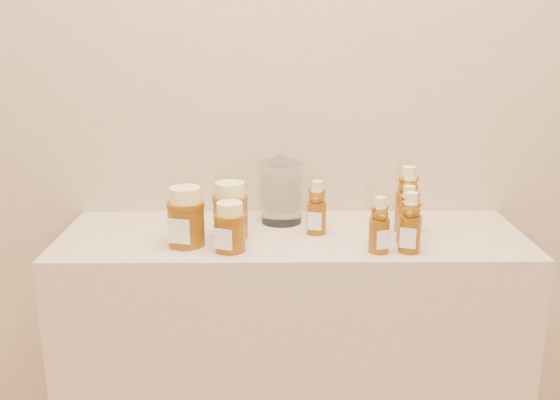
{
  "coord_description": "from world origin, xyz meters",
  "views": [
    {
      "loc": [
        -0.05,
        0.02,
        1.43
      ],
      "look_at": [
        -0.03,
        1.52,
        1.0
      ],
      "focal_mm": 40.0,
      "sensor_mm": 36.0,
      "label": 1
    }
  ],
  "objects_px": {
    "display_table": "(291,386)",
    "honey_jar_left": "(186,217)",
    "glass_canister": "(282,190)",
    "bear_bottle_back_left": "(317,204)",
    "bear_bottle_front_left": "(379,221)"
  },
  "relations": [
    {
      "from": "display_table",
      "to": "honey_jar_left",
      "type": "height_order",
      "value": "honey_jar_left"
    },
    {
      "from": "glass_canister",
      "to": "bear_bottle_back_left",
      "type": "bearing_deg",
      "value": -46.71
    },
    {
      "from": "display_table",
      "to": "glass_canister",
      "type": "bearing_deg",
      "value": 104.84
    },
    {
      "from": "bear_bottle_back_left",
      "to": "bear_bottle_front_left",
      "type": "height_order",
      "value": "bear_bottle_back_left"
    },
    {
      "from": "bear_bottle_back_left",
      "to": "honey_jar_left",
      "type": "height_order",
      "value": "bear_bottle_back_left"
    },
    {
      "from": "display_table",
      "to": "glass_canister",
      "type": "distance_m",
      "value": 0.55
    },
    {
      "from": "bear_bottle_front_left",
      "to": "glass_canister",
      "type": "bearing_deg",
      "value": 117.12
    },
    {
      "from": "bear_bottle_front_left",
      "to": "glass_canister",
      "type": "height_order",
      "value": "glass_canister"
    },
    {
      "from": "bear_bottle_front_left",
      "to": "bear_bottle_back_left",
      "type": "bearing_deg",
      "value": 117.77
    },
    {
      "from": "display_table",
      "to": "bear_bottle_back_left",
      "type": "bearing_deg",
      "value": 4.97
    },
    {
      "from": "bear_bottle_front_left",
      "to": "honey_jar_left",
      "type": "distance_m",
      "value": 0.47
    },
    {
      "from": "display_table",
      "to": "bear_bottle_back_left",
      "type": "xyz_separation_m",
      "value": [
        0.06,
        0.01,
        0.53
      ]
    },
    {
      "from": "display_table",
      "to": "bear_bottle_front_left",
      "type": "bearing_deg",
      "value": -33.52
    },
    {
      "from": "bear_bottle_front_left",
      "to": "honey_jar_left",
      "type": "xyz_separation_m",
      "value": [
        -0.46,
        0.05,
        -0.0
      ]
    },
    {
      "from": "glass_canister",
      "to": "display_table",
      "type": "bearing_deg",
      "value": -75.16
    }
  ]
}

